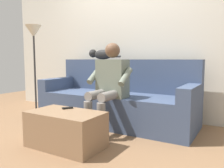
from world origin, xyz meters
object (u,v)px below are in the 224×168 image
(coffee_table, at_px, (66,129))
(remote_black, at_px, (68,108))
(person_solo_seated, at_px, (109,83))
(couch, at_px, (117,101))
(floor_lamp, at_px, (34,41))
(cat_on_backrest, at_px, (100,54))

(coffee_table, xyz_separation_m, remote_black, (0.08, -0.12, 0.20))
(person_solo_seated, relative_size, remote_black, 9.65)
(couch, xyz_separation_m, floor_lamp, (1.44, 0.23, 0.91))
(person_solo_seated, bearing_deg, floor_lamp, -7.42)
(coffee_table, xyz_separation_m, cat_on_backrest, (0.46, -1.38, 0.81))
(cat_on_backrest, relative_size, floor_lamp, 0.39)
(couch, bearing_deg, person_solo_seated, 106.17)
(person_solo_seated, height_order, cat_on_backrest, person_solo_seated)
(remote_black, bearing_deg, cat_on_backrest, -130.61)
(couch, bearing_deg, coffee_table, 90.00)
(couch, height_order, cat_on_backrest, cat_on_backrest)
(couch, height_order, floor_lamp, floor_lamp)
(cat_on_backrest, relative_size, remote_black, 5.00)
(couch, bearing_deg, remote_black, 85.40)
(floor_lamp, bearing_deg, person_solo_seated, 172.58)
(coffee_table, distance_m, cat_on_backrest, 1.66)
(person_solo_seated, height_order, floor_lamp, floor_lamp)
(couch, xyz_separation_m, remote_black, (0.08, 0.99, 0.07))
(coffee_table, bearing_deg, remote_black, -57.08)
(coffee_table, xyz_separation_m, person_solo_seated, (-0.13, -0.68, 0.44))
(couch, relative_size, coffee_table, 2.87)
(couch, distance_m, person_solo_seated, 0.55)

